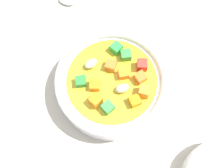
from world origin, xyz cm
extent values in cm
cube|color=#BAB2A0|center=(0.00, 0.00, -1.00)|extent=(140.00, 140.00, 2.00)
cylinder|color=white|center=(0.00, 0.00, 2.12)|extent=(20.41, 20.41, 4.24)
torus|color=white|center=(0.00, 0.00, 4.70)|extent=(20.72, 20.72, 1.54)
cylinder|color=gold|center=(0.00, 0.00, 4.44)|extent=(16.45, 16.45, 0.40)
cube|color=orange|center=(0.53, -2.42, 5.44)|extent=(2.09, 2.09, 1.62)
cube|color=orange|center=(2.85, 1.68, 5.29)|extent=(1.93, 1.93, 1.32)
cube|color=#2A8435|center=(5.37, 1.33, 5.40)|extent=(2.20, 2.20, 1.52)
cube|color=orange|center=(2.21, 4.54, 5.63)|extent=(2.51, 2.51, 1.98)
cube|color=green|center=(-0.47, 5.43, 5.49)|extent=(2.53, 2.53, 1.72)
ellipsoid|color=beige|center=(4.16, -2.30, 5.41)|extent=(2.95, 2.90, 1.56)
ellipsoid|color=beige|center=(-2.02, 1.67, 5.39)|extent=(2.97, 2.53, 1.51)
cube|color=orange|center=(-4.96, -0.79, 5.42)|extent=(2.54, 2.54, 1.58)
cube|color=orange|center=(-4.44, 3.65, 5.41)|extent=(2.46, 2.46, 1.54)
cube|color=green|center=(-1.93, -4.86, 5.44)|extent=(2.16, 2.16, 1.61)
cube|color=red|center=(-5.02, -3.18, 5.59)|extent=(1.98, 1.98, 1.91)
cube|color=green|center=(-0.12, -6.06, 5.46)|extent=(2.49, 2.49, 1.64)
cube|color=orange|center=(-1.93, -1.18, 5.40)|extent=(2.27, 2.27, 1.52)
cube|color=orange|center=(-5.84, 1.81, 5.68)|extent=(2.01, 2.01, 2.08)
cylinder|color=silver|center=(-2.14, -15.06, 0.31)|extent=(14.47, 4.21, 0.62)
ellipsoid|color=silver|center=(12.53, -18.75, 0.55)|extent=(4.01, 2.89, 1.09)
camera|label=1|loc=(-2.50, 18.88, 52.14)|focal=45.72mm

